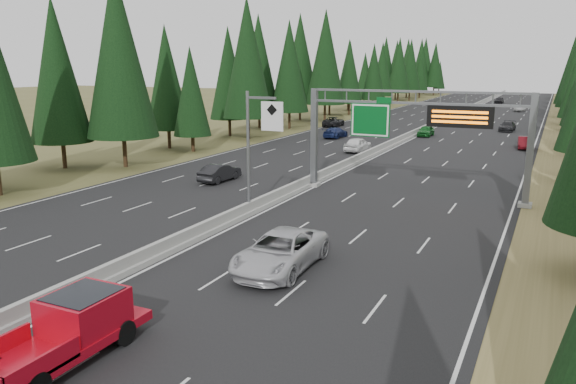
# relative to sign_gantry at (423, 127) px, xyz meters

# --- Properties ---
(road) EXTENTS (32.00, 260.00, 0.08)m
(road) POSITION_rel_sign_gantry_xyz_m (-8.92, 45.12, -5.23)
(road) COLOR black
(road) RESTS_ON ground
(shoulder_right) EXTENTS (3.60, 260.00, 0.06)m
(shoulder_right) POSITION_rel_sign_gantry_xyz_m (8.88, 45.12, -5.24)
(shoulder_right) COLOR olive
(shoulder_right) RESTS_ON ground
(shoulder_left) EXTENTS (3.60, 260.00, 0.06)m
(shoulder_left) POSITION_rel_sign_gantry_xyz_m (-26.72, 45.12, -5.24)
(shoulder_left) COLOR brown
(shoulder_left) RESTS_ON ground
(median_barrier) EXTENTS (0.70, 260.00, 0.85)m
(median_barrier) POSITION_rel_sign_gantry_xyz_m (-8.92, 45.12, -4.85)
(median_barrier) COLOR gray
(median_barrier) RESTS_ON road
(sign_gantry) EXTENTS (16.75, 0.98, 7.80)m
(sign_gantry) POSITION_rel_sign_gantry_xyz_m (0.00, 0.00, 0.00)
(sign_gantry) COLOR slate
(sign_gantry) RESTS_ON road
(hov_sign_pole) EXTENTS (2.80, 0.50, 8.00)m
(hov_sign_pole) POSITION_rel_sign_gantry_xyz_m (-8.33, -9.92, -0.54)
(hov_sign_pole) COLOR slate
(hov_sign_pole) RESTS_ON road
(tree_row_left) EXTENTS (12.52, 241.25, 18.93)m
(tree_row_left) POSITION_rel_sign_gantry_xyz_m (-30.85, 42.10, 4.27)
(tree_row_left) COLOR black
(tree_row_left) RESTS_ON ground
(silver_minivan) EXTENTS (3.10, 6.47, 1.78)m
(silver_minivan) POSITION_rel_sign_gantry_xyz_m (-2.61, -18.00, -4.30)
(silver_minivan) COLOR silver
(silver_minivan) RESTS_ON road
(red_pickup) EXTENTS (2.26, 6.32, 2.06)m
(red_pickup) POSITION_rel_sign_gantry_xyz_m (-5.19, -28.37, -4.05)
(red_pickup) COLOR black
(red_pickup) RESTS_ON road
(car_ahead_green) EXTENTS (1.79, 4.36, 1.48)m
(car_ahead_green) POSITION_rel_sign_gantry_xyz_m (-7.42, 36.92, -4.45)
(car_ahead_green) COLOR #155F20
(car_ahead_green) RESTS_ON road
(car_ahead_dkred) EXTENTS (1.85, 4.36, 1.40)m
(car_ahead_dkred) POSITION_rel_sign_gantry_xyz_m (5.58, 29.92, -4.49)
(car_ahead_dkred) COLOR #600D15
(car_ahead_dkred) RESTS_ON road
(car_ahead_dkgrey) EXTENTS (2.24, 4.99, 1.42)m
(car_ahead_dkgrey) POSITION_rel_sign_gantry_xyz_m (2.19, 48.27, -4.48)
(car_ahead_dkgrey) COLOR black
(car_ahead_dkgrey) RESTS_ON road
(car_ahead_white) EXTENTS (2.35, 4.92, 1.36)m
(car_ahead_white) POSITION_rel_sign_gantry_xyz_m (1.42, 88.21, -4.51)
(car_ahead_white) COLOR silver
(car_ahead_white) RESTS_ON road
(car_ahead_far) EXTENTS (2.19, 4.87, 1.62)m
(car_ahead_far) POSITION_rel_sign_gantry_xyz_m (-5.06, 113.45, -4.38)
(car_ahead_far) COLOR black
(car_ahead_far) RESTS_ON road
(car_onc_near) EXTENTS (1.72, 4.53, 1.48)m
(car_onc_near) POSITION_rel_sign_gantry_xyz_m (-16.49, -1.47, -4.45)
(car_onc_near) COLOR black
(car_onc_near) RESTS_ON road
(car_onc_blue) EXTENTS (2.20, 5.00, 1.43)m
(car_onc_blue) POSITION_rel_sign_gantry_xyz_m (-18.06, 29.92, -4.47)
(car_onc_blue) COLOR navy
(car_onc_blue) RESTS_ON road
(car_onc_white) EXTENTS (2.16, 4.87, 1.63)m
(car_onc_white) POSITION_rel_sign_gantry_xyz_m (-11.37, 19.47, -4.37)
(car_onc_white) COLOR white
(car_onc_white) RESTS_ON road
(car_onc_far) EXTENTS (3.01, 5.67, 1.52)m
(car_onc_far) POSITION_rel_sign_gantry_xyz_m (-23.42, 43.21, -4.43)
(car_onc_far) COLOR black
(car_onc_far) RESTS_ON road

